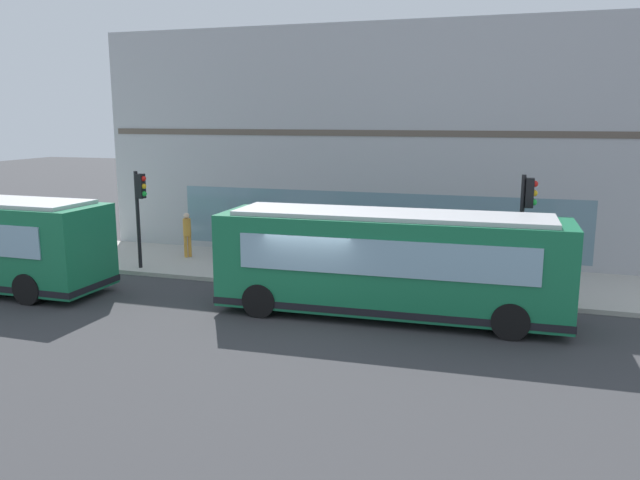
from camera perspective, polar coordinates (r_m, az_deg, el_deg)
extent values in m
plane|color=#38383A|center=(18.73, -0.48, -6.82)|extent=(120.00, 120.00, 0.00)
cube|color=#B2ADA3|center=(23.36, 3.32, -3.03)|extent=(4.84, 40.00, 0.15)
cube|color=#A8A8AD|center=(28.90, 6.57, 8.80)|extent=(7.91, 23.55, 9.31)
cube|color=brown|center=(25.17, 4.91, 9.58)|extent=(0.36, 23.08, 0.24)
cube|color=slate|center=(25.40, 4.73, 1.61)|extent=(0.12, 16.49, 2.40)
cube|color=#197247|center=(18.43, 6.30, -2.03)|extent=(2.79, 10.07, 2.70)
cube|color=silver|center=(18.16, 6.39, 2.31)|extent=(2.39, 9.06, 0.12)
cube|color=#8CB2C6|center=(19.75, -8.07, 0.14)|extent=(2.20, 0.14, 1.20)
cube|color=#8CB2C6|center=(19.57, 6.94, -0.08)|extent=(0.30, 8.20, 1.00)
cube|color=#8CB2C6|center=(17.12, 5.61, -1.65)|extent=(0.30, 8.20, 1.00)
cube|color=black|center=(18.72, 6.22, -5.52)|extent=(2.83, 10.11, 0.20)
cylinder|color=black|center=(20.64, -3.15, -3.70)|extent=(0.33, 1.01, 1.00)
cylinder|color=black|center=(18.56, -5.46, -5.43)|extent=(0.33, 1.01, 1.00)
cylinder|color=black|center=(19.59, 16.69, -4.97)|extent=(0.33, 1.01, 1.00)
cylinder|color=black|center=(17.38, 16.77, -7.01)|extent=(0.33, 1.01, 1.00)
cylinder|color=black|center=(23.33, -20.95, -2.70)|extent=(0.32, 1.00, 1.00)
cylinder|color=black|center=(21.66, -24.79, -4.02)|extent=(0.32, 1.00, 1.00)
cylinder|color=black|center=(20.47, 17.60, 0.22)|extent=(0.14, 0.14, 3.87)
cube|color=black|center=(20.27, 18.36, 4.04)|extent=(0.32, 0.24, 0.90)
sphere|color=red|center=(20.24, 18.78, 4.81)|extent=(0.20, 0.20, 0.20)
sphere|color=yellow|center=(20.27, 18.73, 4.02)|extent=(0.20, 0.20, 0.20)
sphere|color=green|center=(20.31, 18.68, 3.24)|extent=(0.20, 0.20, 0.20)
cylinder|color=black|center=(24.53, -16.07, 1.75)|extent=(0.14, 0.14, 3.64)
cube|color=black|center=(24.27, -15.85, 4.69)|extent=(0.32, 0.24, 0.90)
sphere|color=red|center=(24.17, -15.62, 5.34)|extent=(0.20, 0.20, 0.20)
sphere|color=yellow|center=(24.20, -15.59, 4.68)|extent=(0.20, 0.20, 0.20)
sphere|color=green|center=(24.23, -15.56, 4.02)|extent=(0.20, 0.20, 0.20)
cylinder|color=yellow|center=(22.21, 13.15, -3.12)|extent=(0.24, 0.24, 0.55)
sphere|color=yellow|center=(22.13, 13.19, -2.23)|extent=(0.22, 0.22, 0.22)
cylinder|color=yellow|center=(22.19, 13.59, -3.02)|extent=(0.10, 0.12, 0.10)
cylinder|color=yellow|center=(22.36, 13.19, -2.89)|extent=(0.12, 0.10, 0.10)
cylinder|color=gold|center=(26.13, -12.00, -0.59)|extent=(0.14, 0.14, 0.88)
cylinder|color=gold|center=(26.21, -11.65, -0.54)|extent=(0.14, 0.14, 0.88)
cylinder|color=gold|center=(26.03, -11.89, 1.13)|extent=(0.32, 0.32, 0.70)
sphere|color=beige|center=(25.95, -11.93, 2.15)|extent=(0.24, 0.24, 0.24)
cylinder|color=#3F8C4C|center=(22.94, -3.07, -2.01)|extent=(0.14, 0.14, 0.84)
cylinder|color=#3F8C4C|center=(22.88, -2.65, -2.04)|extent=(0.14, 0.14, 0.84)
cylinder|color=black|center=(22.75, -2.88, -0.17)|extent=(0.32, 0.32, 0.67)
sphere|color=beige|center=(22.67, -2.89, 0.94)|extent=(0.23, 0.23, 0.23)
cylinder|color=#3359A5|center=(26.63, -8.36, -0.36)|extent=(0.14, 0.14, 0.78)
cylinder|color=#3359A5|center=(26.66, -8.75, -0.35)|extent=(0.14, 0.14, 0.78)
cylinder|color=black|center=(26.51, -8.60, 1.13)|extent=(0.32, 0.32, 0.62)
sphere|color=beige|center=(26.45, -8.62, 2.01)|extent=(0.21, 0.21, 0.21)
cube|color=#263F99|center=(24.81, -2.55, -0.94)|extent=(0.44, 0.40, 0.90)
cube|color=#8CB2C6|center=(24.71, -2.09, -0.56)|extent=(0.35, 0.03, 0.30)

